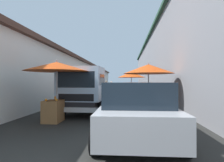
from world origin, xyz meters
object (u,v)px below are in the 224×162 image
(fruit_stall_near_right, at_px, (148,72))
(vendor_in_shade, at_px, (111,88))
(vendor_by_crates, at_px, (106,87))
(parked_scooter, at_px, (138,98))
(fruit_stall_far_left, at_px, (56,74))
(delivery_truck, at_px, (86,91))
(fruit_stall_far_right, at_px, (131,78))
(hatchback_car, at_px, (136,109))

(fruit_stall_near_right, height_order, vendor_in_shade, fruit_stall_near_right)
(vendor_by_crates, bearing_deg, parked_scooter, -159.73)
(fruit_stall_far_left, relative_size, fruit_stall_near_right, 0.91)
(fruit_stall_far_left, xyz_separation_m, parked_scooter, (4.90, -3.23, -1.29))
(vendor_by_crates, bearing_deg, delivery_truck, -178.50)
(delivery_truck, xyz_separation_m, parked_scooter, (3.01, -2.55, -0.59))
(fruit_stall_near_right, height_order, delivery_truck, fruit_stall_near_right)
(vendor_by_crates, bearing_deg, vendor_in_shade, -145.22)
(fruit_stall_far_right, distance_m, delivery_truck, 6.55)
(vendor_by_crates, bearing_deg, fruit_stall_far_right, -151.57)
(parked_scooter, bearing_deg, hatchback_car, 176.10)
(fruit_stall_far_left, distance_m, hatchback_car, 3.33)
(fruit_stall_near_right, height_order, parked_scooter, fruit_stall_near_right)
(parked_scooter, bearing_deg, fruit_stall_far_right, 6.82)
(hatchback_car, relative_size, vendor_in_shade, 2.60)
(fruit_stall_near_right, bearing_deg, delivery_truck, 107.79)
(vendor_by_crates, xyz_separation_m, vendor_in_shade, (-0.89, -0.62, -0.05))
(vendor_in_shade, xyz_separation_m, parked_scooter, (-6.77, -2.21, -0.41))
(fruit_stall_far_right, distance_m, vendor_by_crates, 5.22)
(fruit_stall_far_left, relative_size, hatchback_car, 0.59)
(fruit_stall_far_left, relative_size, delivery_truck, 0.46)
(fruit_stall_far_left, bearing_deg, delivery_truck, -19.66)
(fruit_stall_near_right, xyz_separation_m, parked_scooter, (2.06, 0.40, -1.49))
(fruit_stall_far_left, height_order, fruit_stall_near_right, fruit_stall_near_right)
(vendor_in_shade, distance_m, parked_scooter, 7.14)
(delivery_truck, bearing_deg, vendor_in_shade, -1.99)
(fruit_stall_near_right, xyz_separation_m, vendor_by_crates, (9.73, 3.23, -1.02))
(fruit_stall_far_left, height_order, vendor_in_shade, fruit_stall_far_left)
(fruit_stall_far_right, bearing_deg, hatchback_car, 179.62)
(fruit_stall_far_right, relative_size, hatchback_car, 0.59)
(vendor_by_crates, bearing_deg, fruit_stall_near_right, -161.63)
(hatchback_car, bearing_deg, fruit_stall_near_right, -10.87)
(fruit_stall_far_right, bearing_deg, parked_scooter, -173.18)
(hatchback_car, xyz_separation_m, delivery_truck, (3.42, 2.11, 0.30))
(hatchback_car, xyz_separation_m, vendor_by_crates, (14.09, 2.39, 0.18))
(fruit_stall_far_right, relative_size, delivery_truck, 0.47)
(fruit_stall_far_left, distance_m, fruit_stall_far_right, 8.52)
(delivery_truck, bearing_deg, fruit_stall_far_left, 160.34)
(hatchback_car, distance_m, parked_scooter, 6.45)
(fruit_stall_far_right, bearing_deg, vendor_in_shade, 26.75)
(delivery_truck, bearing_deg, parked_scooter, -40.28)
(fruit_stall_near_right, bearing_deg, fruit_stall_far_right, 8.47)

